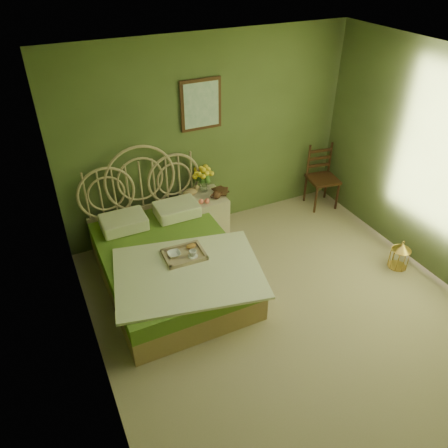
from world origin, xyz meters
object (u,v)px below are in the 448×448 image
chair (320,173)px  birdcage (400,256)px  nightstand (204,210)px  bed (169,262)px

chair → birdcage: (-0.00, -1.74, -0.35)m
chair → nightstand: bearing=-171.7°
chair → bed: bearing=-155.2°
nightstand → chair: bearing=-0.4°
bed → nightstand: (0.79, 0.79, 0.06)m
bed → chair: bed is taller
birdcage → chair: bearing=90.0°
bed → birdcage: 2.86m
chair → birdcage: bearing=-81.2°
nightstand → birdcage: bearing=-42.7°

